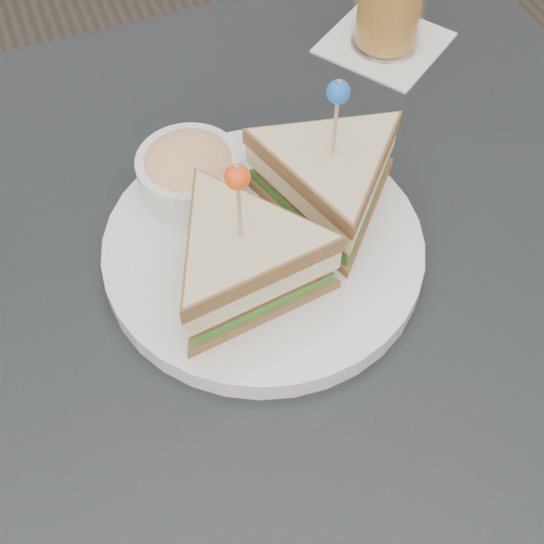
{
  "coord_description": "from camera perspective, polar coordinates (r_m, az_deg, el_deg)",
  "views": [
    {
      "loc": [
        -0.11,
        -0.29,
        1.25
      ],
      "look_at": [
        0.01,
        0.01,
        0.8
      ],
      "focal_mm": 50.0,
      "sensor_mm": 36.0,
      "label": 1
    }
  ],
  "objects": [
    {
      "name": "table",
      "position": [
        0.65,
        -0.5,
        -7.4
      ],
      "size": [
        0.8,
        0.8,
        0.75
      ],
      "color": "black",
      "rests_on": "ground"
    },
    {
      "name": "plate_meal",
      "position": [
        0.59,
        -0.01,
        3.84
      ],
      "size": [
        0.34,
        0.34,
        0.15
      ],
      "rotation": [
        0.0,
        0.0,
        -0.39
      ],
      "color": "white",
      "rests_on": "table"
    }
  ]
}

